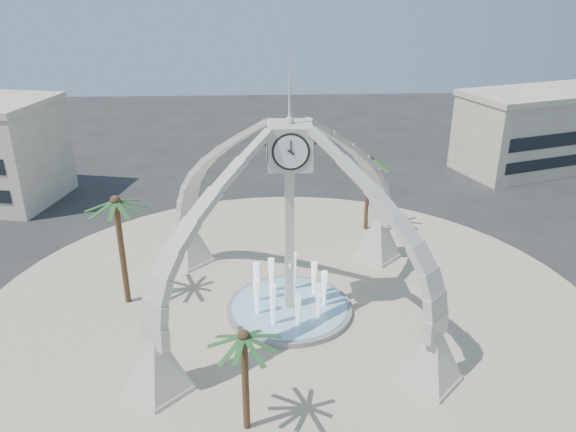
{
  "coord_description": "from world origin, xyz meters",
  "views": [
    {
      "loc": [
        -1.61,
        -30.54,
        19.96
      ],
      "look_at": [
        0.01,
        2.0,
        5.83
      ],
      "focal_mm": 35.0,
      "sensor_mm": 36.0,
      "label": 1
    }
  ],
  "objects_px": {
    "palm_north": "(370,160)",
    "fountain": "(289,308)",
    "palm_south": "(244,337)",
    "clock_tower": "(290,219)",
    "palm_west": "(116,203)"
  },
  "relations": [
    {
      "from": "fountain",
      "to": "palm_south",
      "type": "height_order",
      "value": "palm_south"
    },
    {
      "from": "fountain",
      "to": "palm_north",
      "type": "xyz_separation_m",
      "value": [
        7.11,
        12.33,
        5.86
      ]
    },
    {
      "from": "palm_west",
      "to": "palm_south",
      "type": "height_order",
      "value": "palm_west"
    },
    {
      "from": "palm_west",
      "to": "fountain",
      "type": "bearing_deg",
      "value": -8.94
    },
    {
      "from": "clock_tower",
      "to": "palm_south",
      "type": "height_order",
      "value": "clock_tower"
    },
    {
      "from": "clock_tower",
      "to": "palm_west",
      "type": "xyz_separation_m",
      "value": [
        -10.56,
        1.66,
        0.6
      ]
    },
    {
      "from": "clock_tower",
      "to": "fountain",
      "type": "xyz_separation_m",
      "value": [
        0.0,
        0.0,
        -6.2
      ]
    },
    {
      "from": "fountain",
      "to": "palm_north",
      "type": "height_order",
      "value": "palm_north"
    },
    {
      "from": "palm_west",
      "to": "palm_north",
      "type": "relative_size",
      "value": 1.15
    },
    {
      "from": "clock_tower",
      "to": "palm_north",
      "type": "xyz_separation_m",
      "value": [
        7.11,
        12.33,
        -0.35
      ]
    },
    {
      "from": "fountain",
      "to": "palm_north",
      "type": "bearing_deg",
      "value": 60.03
    },
    {
      "from": "clock_tower",
      "to": "palm_south",
      "type": "xyz_separation_m",
      "value": [
        -2.54,
        -9.92,
        -1.29
      ]
    },
    {
      "from": "fountain",
      "to": "palm_north",
      "type": "distance_m",
      "value": 15.39
    },
    {
      "from": "clock_tower",
      "to": "fountain",
      "type": "relative_size",
      "value": 2.24
    },
    {
      "from": "palm_north",
      "to": "fountain",
      "type": "bearing_deg",
      "value": -119.97
    }
  ]
}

